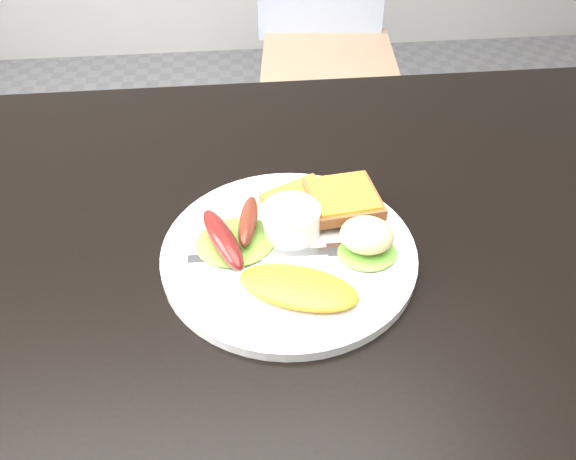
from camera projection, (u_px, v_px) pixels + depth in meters
The scene contains 14 objects.
dining_table at pixel (328, 248), 0.69m from camera, with size 1.20×0.80×0.04m, color black.
dining_chair at pixel (328, 62), 1.70m from camera, with size 0.40×0.40×0.05m, color tan.
person at pixel (289, 26), 1.09m from camera, with size 0.55×0.37×1.54m, color navy.
plate at pixel (289, 253), 0.64m from camera, with size 0.29×0.29×0.01m, color white.
lettuce_left at pixel (236, 241), 0.64m from camera, with size 0.09×0.08×0.01m, color #53912E.
lettuce_right at pixel (367, 253), 0.63m from camera, with size 0.07×0.06×0.01m, color #609E33.
omelette at pixel (299, 287), 0.58m from camera, with size 0.13×0.06×0.02m, color gold.
sausage_a at pixel (223, 239), 0.62m from camera, with size 0.03×0.11×0.03m, color maroon.
sausage_b at pixel (248, 220), 0.64m from camera, with size 0.02×0.09×0.02m, color #602F18.
ramekin at pixel (291, 222), 0.65m from camera, with size 0.07×0.07×0.04m, color white.
toast_a at pixel (304, 205), 0.69m from camera, with size 0.08×0.08×0.01m, color olive.
toast_b at pixel (343, 199), 0.67m from camera, with size 0.08×0.08×0.01m, color #9A4A2A.
potato_salad at pixel (367, 235), 0.62m from camera, with size 0.06×0.06×0.03m, color beige.
fork at pixel (258, 256), 0.63m from camera, with size 0.16×0.01×0.00m, color #ADAFB7.
Camera 1 is at (-0.10, -0.49, 1.20)m, focal length 35.00 mm.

